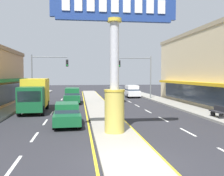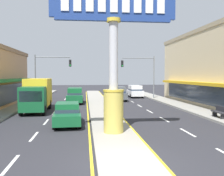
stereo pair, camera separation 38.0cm
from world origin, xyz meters
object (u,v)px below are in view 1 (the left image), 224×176
sedan_near_right_lane (67,114)px  suv_far_right_lane (115,93)px  suv_near_left_lane (72,95)px  street_bench (218,111)px  traffic_light_right_side (139,70)px  suv_far_left_oncoming (132,91)px  box_truck_mid_left_lane (35,94)px  traffic_light_left_side (45,69)px  district_sign (114,58)px

sedan_near_right_lane → suv_far_right_lane: (5.73, 16.04, 0.20)m
suv_near_left_lane → street_bench: bearing=-48.1°
traffic_light_right_side → sedan_near_right_lane: (-9.31, -17.25, -3.46)m
suv_far_left_oncoming → street_bench: bearing=-82.9°
traffic_light_right_side → suv_far_left_oncoming: 4.78m
box_truck_mid_left_lane → suv_far_left_oncoming: size_ratio=1.52×
traffic_light_right_side → suv_near_left_lane: 10.59m
suv_far_right_lane → box_truck_mid_left_lane: box_truck_mid_left_lane is taller
sedan_near_right_lane → suv_near_left_lane: suv_near_left_lane is taller
traffic_light_right_side → box_truck_mid_left_lane: size_ratio=0.89×
box_truck_mid_left_lane → traffic_light_left_side: bearing=91.3°
suv_near_left_lane → street_bench: 17.29m
sedan_near_right_lane → district_sign: bearing=-48.4°
suv_near_left_lane → district_sign: bearing=-80.2°
district_sign → street_bench: bearing=23.5°
sedan_near_right_lane → suv_near_left_lane: bearing=90.0°
traffic_light_right_side → suv_near_left_lane: (-9.31, -3.84, -3.26)m
district_sign → suv_far_right_lane: (2.86, 19.26, -3.45)m
suv_far_right_lane → traffic_light_left_side: bearing=177.4°
sedan_near_right_lane → suv_far_right_lane: 17.03m
district_sign → traffic_light_left_side: (-6.45, 19.69, -0.18)m
traffic_light_right_side → box_truck_mid_left_lane: traffic_light_right_side is taller
suv_near_left_lane → box_truck_mid_left_lane: (-3.37, -6.30, 0.71)m
box_truck_mid_left_lane → street_bench: box_truck_mid_left_lane is taller
suv_far_right_lane → suv_far_left_oncoming: same height
traffic_light_left_side → sedan_near_right_lane: traffic_light_left_side is taller
traffic_light_right_side → suv_near_left_lane: size_ratio=1.35×
suv_near_left_lane → box_truck_mid_left_lane: bearing=-118.1°
traffic_light_right_side → suv_far_right_lane: (-3.58, -1.22, -3.26)m
traffic_light_right_side → suv_far_right_lane: bearing=-161.3°
suv_far_right_lane → box_truck_mid_left_lane: (-9.09, -8.92, 0.71)m
suv_near_left_lane → suv_far_left_oncoming: 11.62m
traffic_light_left_side → suv_far_right_lane: (9.31, -0.43, -3.26)m
district_sign → suv_far_left_oncoming: 24.98m
street_bench → box_truck_mid_left_lane: bearing=156.2°
suv_far_right_lane → street_bench: 16.55m
traffic_light_right_side → suv_far_left_oncoming: traffic_light_right_side is taller
district_sign → suv_far_right_lane: district_sign is taller
box_truck_mid_left_lane → street_bench: (14.91, -6.57, -1.05)m
sedan_near_right_lane → street_bench: bearing=2.7°
sedan_near_right_lane → traffic_light_left_side: bearing=102.3°
street_bench → district_sign: bearing=-156.5°
district_sign → suv_far_left_oncoming: district_sign is taller
street_bench → suv_far_left_oncoming: bearing=97.1°
traffic_light_left_side → box_truck_mid_left_lane: size_ratio=0.89×
sedan_near_right_lane → suv_far_left_oncoming: 22.62m
traffic_light_right_side → traffic_light_left_side: bearing=-176.5°
district_sign → sedan_near_right_lane: district_sign is taller
traffic_light_left_side → box_truck_mid_left_lane: bearing=-88.7°
district_sign → street_bench: (8.68, 3.77, -3.78)m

